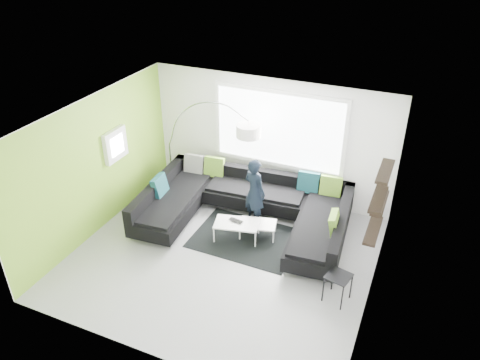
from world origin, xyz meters
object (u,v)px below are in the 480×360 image
object	(u,v)px
sectional_sofa	(244,211)
laptop	(235,222)
person	(255,192)
arc_lamp	(169,144)
side_table	(337,288)
coffee_table	(247,229)

from	to	relation	value
sectional_sofa	laptop	world-z (taller)	sectional_sofa
person	sectional_sofa	bearing A→B (deg)	88.87
arc_lamp	side_table	size ratio (longest dim) A/B	4.49
sectional_sofa	coffee_table	size ratio (longest dim) A/B	3.85
side_table	laptop	world-z (taller)	side_table
coffee_table	laptop	distance (m)	0.32
side_table	laptop	size ratio (longest dim) A/B	1.64
sectional_sofa	arc_lamp	xyz separation A→B (m)	(-2.16, 0.72, 0.79)
sectional_sofa	arc_lamp	bearing A→B (deg)	156.75
coffee_table	side_table	bearing A→B (deg)	-39.52
person	laptop	xyz separation A→B (m)	(-0.16, -0.66, -0.37)
arc_lamp	side_table	world-z (taller)	arc_lamp
side_table	coffee_table	bearing A→B (deg)	153.59
arc_lamp	person	world-z (taller)	arc_lamp
coffee_table	arc_lamp	world-z (taller)	arc_lamp
arc_lamp	side_table	bearing A→B (deg)	-21.71
coffee_table	side_table	world-z (taller)	side_table
sectional_sofa	side_table	world-z (taller)	sectional_sofa
arc_lamp	laptop	distance (m)	2.53
coffee_table	side_table	size ratio (longest dim) A/B	2.14
arc_lamp	person	xyz separation A→B (m)	(2.28, -0.47, -0.44)
arc_lamp	sectional_sofa	bearing A→B (deg)	-15.28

